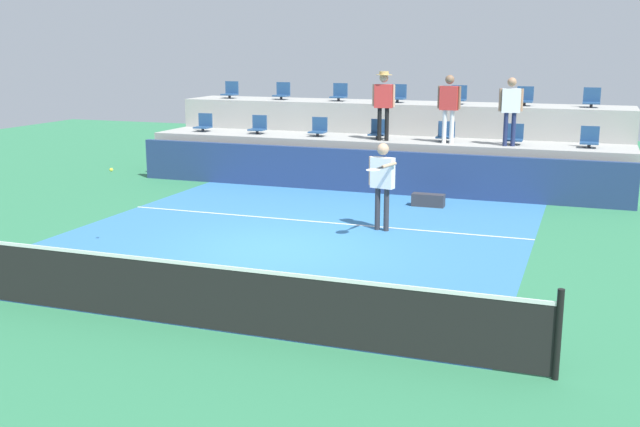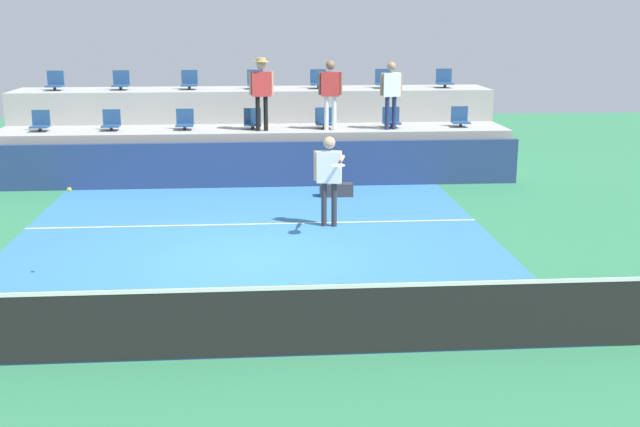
{
  "view_description": "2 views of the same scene",
  "coord_description": "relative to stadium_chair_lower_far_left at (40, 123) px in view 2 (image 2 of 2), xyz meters",
  "views": [
    {
      "loc": [
        5.39,
        -12.33,
        3.68
      ],
      "look_at": [
        1.03,
        -0.32,
        0.84
      ],
      "focal_mm": 42.17,
      "sensor_mm": 36.0,
      "label": 1
    },
    {
      "loc": [
        0.13,
        -13.04,
        4.09
      ],
      "look_at": [
        1.12,
        -0.23,
        0.86
      ],
      "focal_mm": 44.59,
      "sensor_mm": 36.0,
      "label": 2
    }
  ],
  "objects": [
    {
      "name": "equipment_bag",
      "position": [
        7.21,
        -2.43,
        -1.31
      ],
      "size": [
        0.76,
        0.28,
        0.3
      ],
      "primitive_type": "cube",
      "color": "#333338",
      "rests_on": "ground_plane"
    },
    {
      "name": "spectator_leaning_on_rail",
      "position": [
        7.25,
        -0.38,
        0.84
      ],
      "size": [
        0.61,
        0.25,
        1.73
      ],
      "color": "white",
      "rests_on": "seating_tier_lower"
    },
    {
      "name": "stadium_chair_lower_mid_right",
      "position": [
        7.12,
        0.0,
        0.0
      ],
      "size": [
        0.44,
        0.4,
        0.52
      ],
      "color": "#2D2D33",
      "rests_on": "seating_tier_lower"
    },
    {
      "name": "stadium_chair_upper_far_left",
      "position": [
        -0.01,
        1.8,
        0.85
      ],
      "size": [
        0.44,
        0.4,
        0.52
      ],
      "color": "#2D2D33",
      "rests_on": "seating_tier_upper"
    },
    {
      "name": "seating_tier_upper",
      "position": [
        5.33,
        1.87,
        -0.41
      ],
      "size": [
        13.0,
        1.8,
        2.1
      ],
      "primitive_type": "cube",
      "color": "#9E9E99",
      "rests_on": "ground_plane"
    },
    {
      "name": "court_inner_paint",
      "position": [
        5.33,
        -6.23,
        -1.46
      ],
      "size": [
        9.0,
        10.0,
        0.01
      ],
      "primitive_type": "cube",
      "color": "teal",
      "rests_on": "ground_plane"
    },
    {
      "name": "stadium_chair_upper_mid_right",
      "position": [
        7.11,
        1.8,
        0.85
      ],
      "size": [
        0.44,
        0.4,
        0.52
      ],
      "color": "#2D2D33",
      "rests_on": "seating_tier_upper"
    },
    {
      "name": "stadium_chair_lower_far_right",
      "position": [
        10.68,
        0.0,
        0.0
      ],
      "size": [
        0.44,
        0.4,
        0.52
      ],
      "color": "#2D2D33",
      "rests_on": "seating_tier_lower"
    },
    {
      "name": "spectator_with_hat",
      "position": [
        5.53,
        -0.38,
        0.9
      ],
      "size": [
        0.61,
        0.44,
        1.81
      ],
      "color": "black",
      "rests_on": "seating_tier_lower"
    },
    {
      "name": "court_service_line",
      "position": [
        5.33,
        -4.83,
        -1.46
      ],
      "size": [
        9.0,
        0.06,
        0.0
      ],
      "primitive_type": "cube",
      "color": "white",
      "rests_on": "ground_plane"
    },
    {
      "name": "stadium_chair_lower_left",
      "position": [
        1.75,
        0.0,
        0.0
      ],
      "size": [
        0.44,
        0.4,
        0.52
      ],
      "color": "#2D2D33",
      "rests_on": "seating_tier_lower"
    },
    {
      "name": "ground_plane",
      "position": [
        5.33,
        -7.23,
        -1.46
      ],
      "size": [
        40.0,
        40.0,
        0.0
      ],
      "primitive_type": "plane",
      "color": "#2D754C"
    },
    {
      "name": "sponsor_backboard",
      "position": [
        5.33,
        -1.23,
        -0.91
      ],
      "size": [
        13.0,
        0.16,
        1.1
      ],
      "primitive_type": "cube",
      "color": "navy",
      "rests_on": "ground_plane"
    },
    {
      "name": "stadium_chair_upper_center",
      "position": [
        5.37,
        1.8,
        0.85
      ],
      "size": [
        0.44,
        0.4,
        0.52
      ],
      "color": "#2D2D33",
      "rests_on": "seating_tier_upper"
    },
    {
      "name": "spectator_in_white",
      "position": [
        8.78,
        -0.38,
        0.81
      ],
      "size": [
        0.59,
        0.27,
        1.69
      ],
      "color": "navy",
      "rests_on": "seating_tier_lower"
    },
    {
      "name": "stadium_chair_lower_far_left",
      "position": [
        0.0,
        0.0,
        0.0
      ],
      "size": [
        0.44,
        0.4,
        0.52
      ],
      "color": "#2D2D33",
      "rests_on": "seating_tier_lower"
    },
    {
      "name": "stadium_chair_lower_right",
      "position": [
        8.87,
        0.0,
        0.0
      ],
      "size": [
        0.44,
        0.4,
        0.52
      ],
      "color": "#2D2D33",
      "rests_on": "seating_tier_lower"
    },
    {
      "name": "tennis_player",
      "position": [
        6.81,
        -5.12,
        -0.35
      ],
      "size": [
        0.61,
        1.3,
        1.79
      ],
      "color": "#2D2D33",
      "rests_on": "ground_plane"
    },
    {
      "name": "stadium_chair_upper_far_right",
      "position": [
        10.65,
        1.8,
        0.85
      ],
      "size": [
        0.44,
        0.4,
        0.52
      ],
      "color": "#2D2D33",
      "rests_on": "seating_tier_upper"
    },
    {
      "name": "stadium_chair_upper_right",
      "position": [
        8.92,
        1.8,
        0.85
      ],
      "size": [
        0.44,
        0.4,
        0.52
      ],
      "color": "#2D2D33",
      "rests_on": "seating_tier_upper"
    },
    {
      "name": "stadium_chair_upper_mid_left",
      "position": [
        3.58,
        1.8,
        0.85
      ],
      "size": [
        0.44,
        0.4,
        0.52
      ],
      "color": "#2D2D33",
      "rests_on": "seating_tier_upper"
    },
    {
      "name": "stadium_chair_upper_left",
      "position": [
        1.74,
        1.8,
        0.85
      ],
      "size": [
        0.44,
        0.4,
        0.52
      ],
      "color": "#2D2D33",
      "rests_on": "seating_tier_upper"
    },
    {
      "name": "tennis_net",
      "position": [
        5.33,
        -11.23,
        -0.97
      ],
      "size": [
        10.48,
        0.08,
        1.07
      ],
      "color": "black",
      "rests_on": "ground_plane"
    },
    {
      "name": "seating_tier_lower",
      "position": [
        5.33,
        0.07,
        -0.84
      ],
      "size": [
        13.0,
        1.8,
        1.25
      ],
      "primitive_type": "cube",
      "color": "#9E9E99",
      "rests_on": "ground_plane"
    },
    {
      "name": "stadium_chair_lower_mid_left",
      "position": [
        3.58,
        0.0,
        0.0
      ],
      "size": [
        0.44,
        0.4,
        0.52
      ],
      "color": "#2D2D33",
      "rests_on": "seating_tier_lower"
    },
    {
      "name": "stadium_chair_lower_center",
      "position": [
        5.29,
        0.0,
        0.0
      ],
      "size": [
        0.44,
        0.4,
        0.52
      ],
      "color": "#2D2D33",
      "rests_on": "seating_tier_lower"
    },
    {
      "name": "tennis_ball",
      "position": [
        2.55,
        -8.18,
        0.03
      ],
      "size": [
        0.07,
        0.07,
        0.07
      ],
      "color": "#CCE033"
    }
  ]
}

